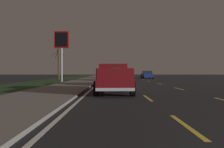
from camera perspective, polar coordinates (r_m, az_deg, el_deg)
ground at (r=28.88m, az=7.02°, el=-2.06°), size 144.00×144.00×0.00m
sidewalk_shoulder at (r=28.91m, az=-7.80°, el=-1.94°), size 108.00×4.00×0.12m
grass_verge at (r=29.98m, az=-17.32°, el=-1.98°), size 108.00×6.00×0.01m
lane_markings at (r=31.27m, az=0.79°, el=-1.85°), size 108.00×7.04×0.01m
pickup_truck at (r=13.25m, az=0.32°, el=-0.99°), size 5.47×2.38×1.87m
sedan_white at (r=19.84m, az=0.52°, el=-1.02°), size 4.41×2.03×1.54m
sedan_red at (r=29.88m, az=-0.26°, el=-0.46°), size 4.45×2.11×1.54m
sedan_blue at (r=41.79m, az=9.57°, el=-0.16°), size 4.40×2.02×1.54m
sedan_silver at (r=40.62m, az=-0.14°, el=-0.17°), size 4.42×2.06×1.54m
gas_price_sign at (r=28.49m, az=-13.70°, el=8.03°), size 0.27×1.90×6.71m
bare_tree_far at (r=37.22m, az=-14.48°, el=3.10°), size 1.30×2.03×5.69m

